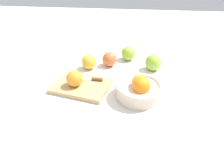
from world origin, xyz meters
TOP-DOWN VIEW (x-y plane):
  - ground_plane at (0.00, 0.00)m, footprint 2.40×2.40m
  - bowl at (-0.13, 0.13)m, footprint 0.18×0.18m
  - cutting_board at (0.11, 0.09)m, footprint 0.26×0.22m
  - orange_on_board at (0.13, 0.10)m, footprint 0.07×0.07m
  - knife at (0.08, 0.05)m, footprint 0.16×0.03m
  - apple_front_left at (-0.07, -0.19)m, footprint 0.07×0.07m
  - apple_front_left_2 at (-0.19, -0.10)m, footprint 0.08×0.08m
  - apple_front_center at (0.01, -0.12)m, footprint 0.07×0.07m
  - apple_front_right at (0.11, -0.08)m, footprint 0.07×0.07m

SIDE VIEW (x-z plane):
  - ground_plane at x=0.00m, z-range 0.00..0.00m
  - cutting_board at x=0.11m, z-range 0.00..0.02m
  - knife at x=0.08m, z-range 0.02..0.03m
  - apple_front_right at x=0.11m, z-range 0.00..0.07m
  - apple_front_center at x=0.01m, z-range 0.00..0.07m
  - apple_front_left at x=-0.07m, z-range 0.00..0.07m
  - apple_front_left_2 at x=-0.19m, z-range 0.00..0.08m
  - bowl at x=-0.13m, z-range -0.01..0.09m
  - orange_on_board at x=0.13m, z-range 0.02..0.08m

